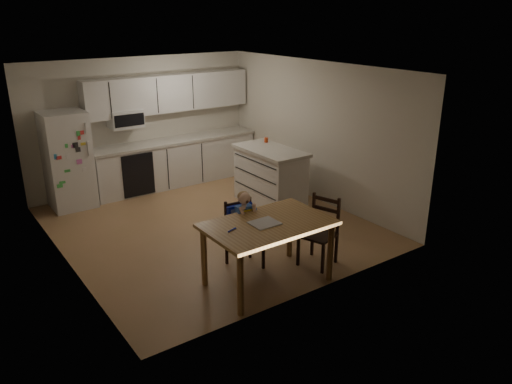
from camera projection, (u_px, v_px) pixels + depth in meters
The scene contains 10 objects.
room at pixel (192, 145), 8.07m from camera, with size 4.52×5.01×2.51m.
refrigerator at pixel (68, 160), 8.65m from camera, with size 0.72×0.70×1.70m, color silver.
kitchen_run at pixel (172, 141), 9.82m from camera, with size 3.37×0.62×2.15m.
kitchen_island at pixel (270, 177), 8.85m from camera, with size 0.73×1.40×1.03m.
red_cup at pixel (266, 140), 9.10m from camera, with size 0.07×0.07×0.09m, color red.
dining_table at pixel (268, 231), 6.19m from camera, with size 1.56×1.00×0.83m.
napkin at pixel (264, 223), 6.12m from camera, with size 0.34×0.29×0.01m, color #B7B7BC.
toddler_spoon at pixel (231, 230), 5.92m from camera, with size 0.02×0.02×0.12m, color #1223B2.
chair_booster at pixel (243, 221), 6.65m from camera, with size 0.44×0.44×1.08m.
chair_side at pixel (322, 226), 6.79m from camera, with size 0.53×0.53×0.95m.
Camera 1 is at (-3.69, -6.52, 3.30)m, focal length 35.00 mm.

